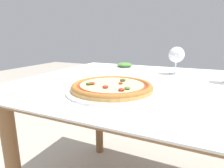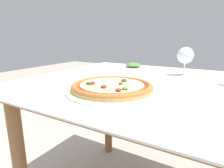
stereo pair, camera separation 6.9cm
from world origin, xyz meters
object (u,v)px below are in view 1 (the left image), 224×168
at_px(fork, 84,72).
at_px(side_plate, 125,66).
at_px(pizza_plate, 112,87).
at_px(dining_table, 158,100).
at_px(wine_glass_far_right, 176,55).

relative_size(fork, side_plate, 0.99).
xyz_separation_m(pizza_plate, fork, (-0.31, 0.29, -0.01)).
height_order(pizza_plate, fork, pizza_plate).
bearing_deg(pizza_plate, side_plate, 106.06).
distance_m(fork, side_plate, 0.29).
height_order(dining_table, fork, fork).
height_order(pizza_plate, side_plate, pizza_plate).
distance_m(pizza_plate, side_plate, 0.57).
height_order(wine_glass_far_right, side_plate, wine_glass_far_right).
relative_size(pizza_plate, wine_glass_far_right, 2.24).
bearing_deg(dining_table, wine_glass_far_right, 79.56).
xyz_separation_m(pizza_plate, wine_glass_far_right, (0.17, 0.46, 0.09)).
relative_size(dining_table, pizza_plate, 3.75).
relative_size(dining_table, side_plate, 7.39).
xyz_separation_m(fork, wine_glass_far_right, (0.48, 0.16, 0.10)).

